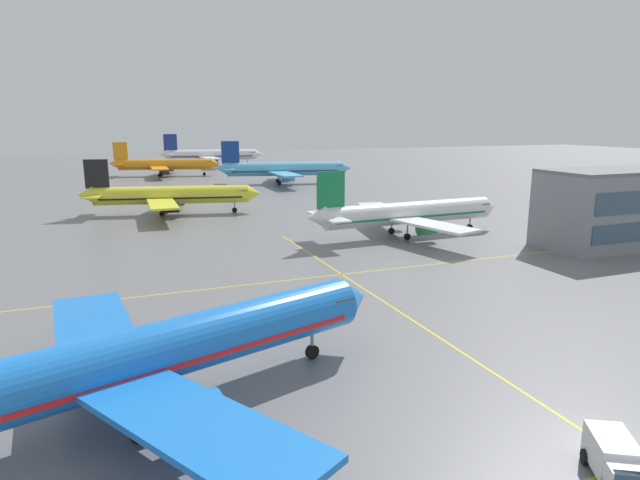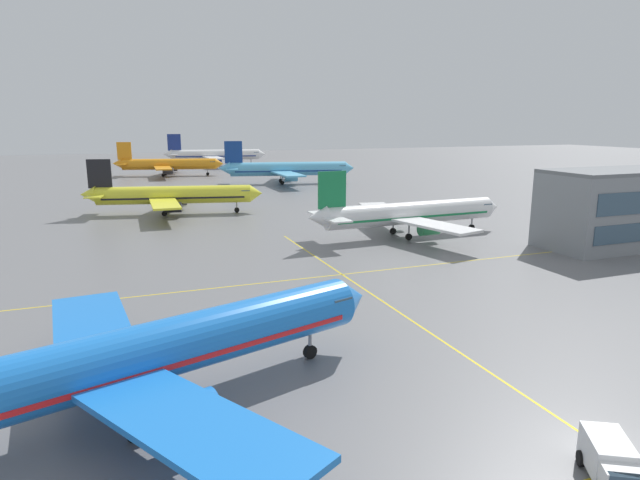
# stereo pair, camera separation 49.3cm
# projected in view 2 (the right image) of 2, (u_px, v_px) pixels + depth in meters

# --- Properties ---
(ground_plane) EXTENTS (600.00, 600.00, 0.00)m
(ground_plane) POSITION_uv_depth(u_px,v_px,m) (600.00, 445.00, 29.55)
(ground_plane) COLOR slate
(airliner_front_gate) EXTENTS (35.01, 29.91, 11.13)m
(airliner_front_gate) POSITION_uv_depth(u_px,v_px,m) (139.00, 356.00, 31.86)
(airliner_front_gate) COLOR blue
(airliner_front_gate) RESTS_ON ground
(airliner_second_row) EXTENTS (33.72, 29.12, 10.50)m
(airliner_second_row) POSITION_uv_depth(u_px,v_px,m) (409.00, 213.00, 82.38)
(airliner_second_row) COLOR white
(airliner_second_row) RESTS_ON ground
(airliner_third_row) EXTENTS (33.66, 28.60, 10.54)m
(airliner_third_row) POSITION_uv_depth(u_px,v_px,m) (172.00, 195.00, 102.48)
(airliner_third_row) COLOR yellow
(airliner_third_row) RESTS_ON ground
(airliner_far_left_stand) EXTENTS (38.42, 32.62, 12.02)m
(airliner_far_left_stand) POSITION_uv_depth(u_px,v_px,m) (287.00, 169.00, 152.28)
(airliner_far_left_stand) COLOR #5BB7E5
(airliner_far_left_stand) RESTS_ON ground
(airliner_far_right_stand) EXTENTS (34.70, 29.52, 10.89)m
(airliner_far_right_stand) POSITION_uv_depth(u_px,v_px,m) (168.00, 164.00, 173.95)
(airliner_far_right_stand) COLOR orange
(airliner_far_right_stand) RESTS_ON ground
(airliner_distant_taxiway) EXTENTS (40.10, 34.22, 12.48)m
(airliner_distant_taxiway) POSITION_uv_depth(u_px,v_px,m) (215.00, 155.00, 213.67)
(airliner_distant_taxiway) COLOR white
(airliner_distant_taxiway) RESTS_ON ground
(taxiway_markings) EXTENTS (161.78, 83.79, 0.01)m
(taxiway_markings) POSITION_uv_depth(u_px,v_px,m) (431.00, 333.00, 45.11)
(taxiway_markings) COLOR yellow
(taxiway_markings) RESTS_ON ground
(service_truck_red_van) EXTENTS (3.68, 4.47, 2.10)m
(service_truck_red_van) POSITION_uv_depth(u_px,v_px,m) (611.00, 462.00, 26.24)
(service_truck_red_van) COLOR white
(service_truck_red_van) RESTS_ON ground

